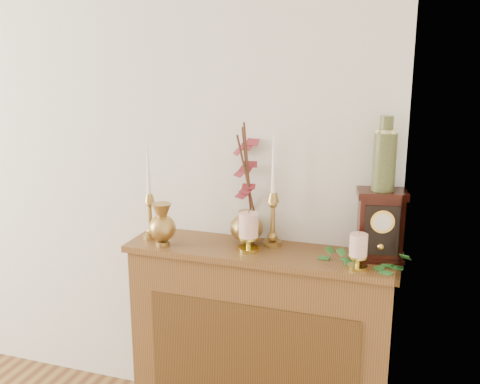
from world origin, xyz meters
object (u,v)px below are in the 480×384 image
(mantel_clock, at_px, (380,226))
(candlestick_center, at_px, (273,210))
(bud_vase, at_px, (162,225))
(ginger_jar, at_px, (247,187))
(ceramic_vase, at_px, (384,157))
(candlestick_left, at_px, (150,209))

(mantel_clock, bearing_deg, candlestick_center, 165.80)
(bud_vase, bearing_deg, candlestick_center, 19.05)
(ginger_jar, height_order, ceramic_vase, ceramic_vase)
(bud_vase, xyz_separation_m, mantel_clock, (0.96, 0.14, 0.05))
(bud_vase, distance_m, mantel_clock, 0.97)
(candlestick_left, distance_m, ceramic_vase, 1.10)
(candlestick_center, bearing_deg, bud_vase, -160.95)
(candlestick_left, relative_size, bud_vase, 2.23)
(bud_vase, relative_size, ginger_jar, 0.35)
(candlestick_left, height_order, bud_vase, candlestick_left)
(candlestick_center, height_order, ginger_jar, ginger_jar)
(bud_vase, distance_m, ceramic_vase, 1.03)
(ginger_jar, bearing_deg, ceramic_vase, -5.33)
(ginger_jar, bearing_deg, candlestick_center, -14.81)
(candlestick_left, relative_size, candlestick_center, 0.88)
(bud_vase, bearing_deg, mantel_clock, 8.40)
(candlestick_left, distance_m, ginger_jar, 0.47)
(candlestick_center, relative_size, mantel_clock, 1.68)
(bud_vase, relative_size, mantel_clock, 0.66)
(candlestick_left, xyz_separation_m, bud_vase, (0.10, -0.07, -0.05))
(candlestick_left, distance_m, candlestick_center, 0.59)
(ginger_jar, bearing_deg, bud_vase, -149.33)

